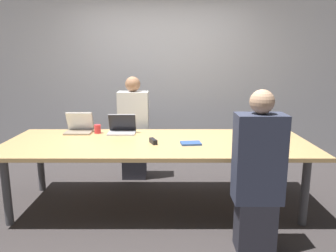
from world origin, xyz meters
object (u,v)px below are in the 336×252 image
(person_near_right, at_px, (257,176))
(person_far_midleft, at_px, (133,130))
(cup_near_right, at_px, (278,146))
(laptop_near_right, at_px, (251,145))
(laptop_far_left, at_px, (79,127))
(laptop_far_midleft, at_px, (121,128))
(cup_far_left, at_px, (97,129))
(stapler, at_px, (153,141))

(person_near_right, relative_size, person_far_midleft, 1.00)
(cup_near_right, bearing_deg, person_far_midleft, 140.20)
(laptop_near_right, relative_size, person_near_right, 0.23)
(laptop_far_left, relative_size, person_far_midleft, 0.23)
(laptop_far_midleft, height_order, person_far_midleft, person_far_midleft)
(cup_near_right, bearing_deg, cup_far_left, 157.75)
(cup_far_left, bearing_deg, cup_near_right, -22.25)
(cup_far_left, distance_m, laptop_far_midleft, 0.29)
(cup_near_right, xyz_separation_m, person_far_midleft, (-1.53, 1.28, -0.12))
(laptop_near_right, distance_m, cup_near_right, 0.27)
(laptop_far_left, relative_size, cup_near_right, 3.03)
(person_near_right, height_order, person_far_midleft, person_far_midleft)
(laptop_near_right, height_order, laptop_far_midleft, laptop_near_right)
(person_near_right, bearing_deg, laptop_far_left, -35.66)
(laptop_near_right, bearing_deg, cup_far_left, -26.37)
(laptop_far_left, bearing_deg, person_far_midleft, 36.26)
(cup_far_left, relative_size, stapler, 0.67)
(person_far_midleft, bearing_deg, laptop_near_right, -46.01)
(laptop_near_right, bearing_deg, person_near_right, 82.92)
(laptop_far_midleft, distance_m, stapler, 0.62)
(cup_far_left, bearing_deg, laptop_near_right, -26.37)
(cup_far_left, height_order, laptop_far_midleft, laptop_far_midleft)
(laptop_near_right, height_order, stapler, laptop_near_right)
(laptop_near_right, distance_m, person_near_right, 0.47)
(cup_far_left, xyz_separation_m, person_far_midleft, (0.38, 0.49, -0.12))
(cup_far_left, relative_size, laptop_near_right, 0.33)
(laptop_far_left, bearing_deg, laptop_near_right, -24.67)
(cup_near_right, bearing_deg, laptop_near_right, -172.92)
(cup_far_left, distance_m, person_near_right, 2.03)
(person_near_right, bearing_deg, stapler, -40.89)
(cup_near_right, height_order, stapler, cup_near_right)
(laptop_far_left, xyz_separation_m, laptop_near_right, (1.88, -0.86, -0.00))
(laptop_near_right, xyz_separation_m, laptop_far_midleft, (-1.35, 0.81, -0.00))
(laptop_far_left, distance_m, cup_near_right, 2.30)
(cup_far_left, bearing_deg, laptop_far_left, 168.81)
(stapler, bearing_deg, cup_far_left, 124.09)
(laptop_far_left, bearing_deg, laptop_far_midleft, -5.14)
(laptop_far_left, distance_m, person_near_right, 2.24)
(laptop_near_right, bearing_deg, cup_near_right, -172.92)
(stapler, bearing_deg, laptop_near_right, -40.40)
(laptop_far_left, xyz_separation_m, laptop_far_midleft, (0.52, -0.05, -0.00))
(person_far_midleft, bearing_deg, laptop_far_midleft, -99.96)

